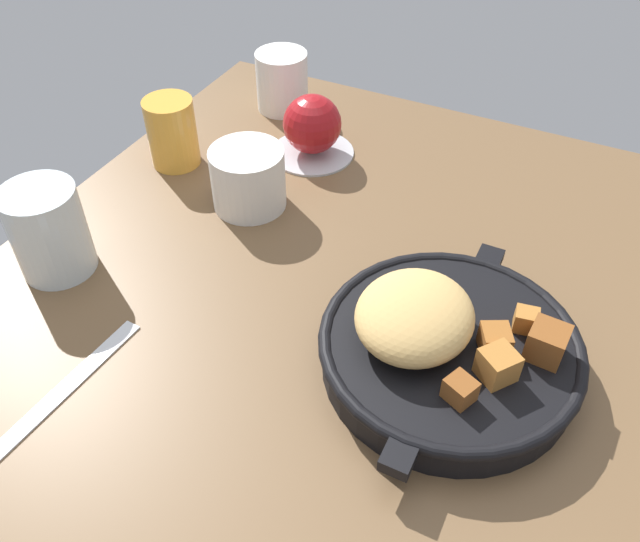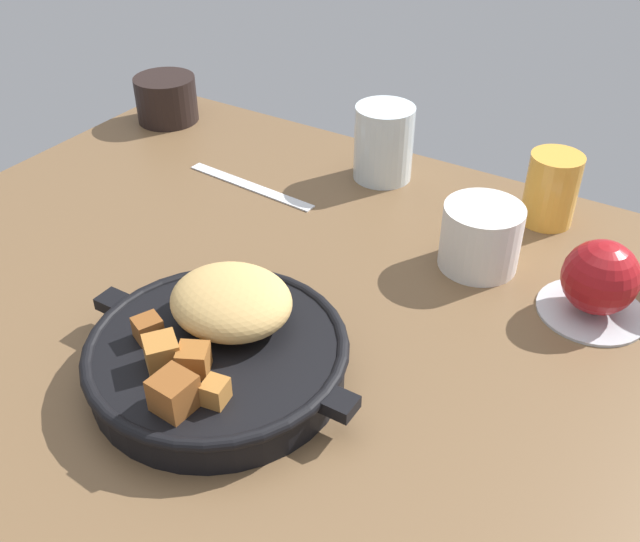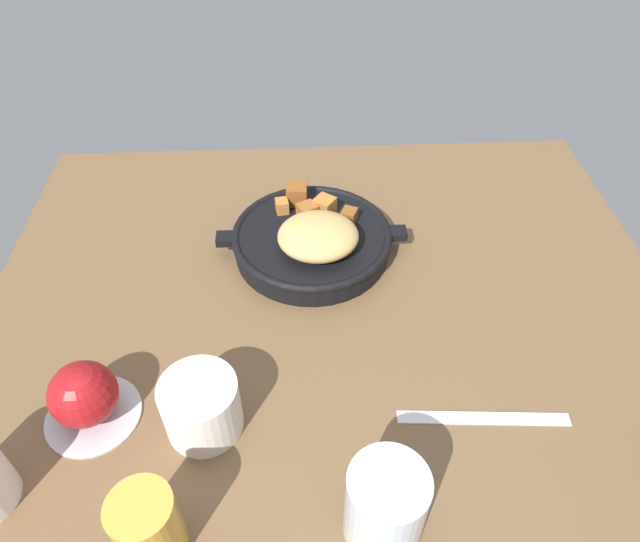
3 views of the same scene
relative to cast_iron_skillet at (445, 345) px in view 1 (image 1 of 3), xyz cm
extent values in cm
cube|color=brown|center=(-1.95, 9.55, -4.05)|extent=(92.79, 77.29, 2.40)
cylinder|color=black|center=(0.13, -0.42, -1.08)|extent=(22.38, 22.38, 3.55)
torus|color=black|center=(0.13, -0.42, 0.42)|extent=(23.13, 23.13, 1.20)
cube|color=black|center=(12.53, -0.42, 0.17)|extent=(2.64, 2.40, 1.20)
cube|color=black|center=(-12.27, -0.42, 0.17)|extent=(2.64, 2.40, 1.20)
ellipsoid|color=tan|center=(-0.62, 2.89, 2.94)|extent=(11.17, 10.10, 4.48)
cube|color=brown|center=(2.07, -7.88, 2.21)|extent=(3.22, 3.23, 3.03)
cube|color=#A86B2D|center=(-2.22, -4.82, 2.06)|extent=(3.78, 3.77, 2.73)
cube|color=#935623|center=(0.66, -3.91, 1.89)|extent=(3.31, 3.25, 2.38)
cube|color=brown|center=(-5.41, -2.80, 1.73)|extent=(2.79, 2.89, 2.05)
cube|color=#A86B2D|center=(4.34, -5.69, 1.70)|extent=(2.11, 2.28, 2.01)
cylinder|color=#B7BABF|center=(25.85, 26.01, -2.55)|extent=(10.64, 10.64, 0.60)
sphere|color=maroon|center=(25.85, 26.01, 1.42)|extent=(7.35, 7.35, 7.35)
cube|color=silver|center=(-17.92, 28.64, -2.67)|extent=(19.42, 2.94, 0.36)
cylinder|color=silver|center=(-4.96, 39.96, 1.96)|extent=(7.53, 7.53, 9.63)
cylinder|color=silver|center=(13.13, 27.73, 0.72)|extent=(8.45, 8.45, 7.13)
cylinder|color=white|center=(34.61, 35.07, 1.16)|extent=(7.10, 7.10, 8.01)
cylinder|color=gold|center=(16.58, 40.52, 1.40)|extent=(6.04, 6.04, 8.51)
camera|label=1|loc=(-38.49, -6.82, 43.94)|focal=36.99mm
camera|label=2|loc=(32.58, -35.56, 42.33)|focal=40.63mm
camera|label=3|loc=(2.17, 62.22, 53.64)|focal=32.05mm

